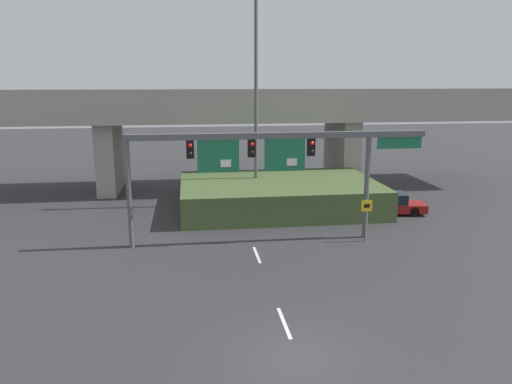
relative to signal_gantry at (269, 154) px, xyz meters
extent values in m
plane|color=#2D2D30|center=(-0.94, -11.46, -4.82)|extent=(160.00, 160.00, 0.00)
cube|color=silver|center=(-0.94, -9.32, -4.82)|extent=(0.14, 2.40, 0.01)
cube|color=silver|center=(-0.94, -2.03, -4.82)|extent=(0.14, 2.40, 0.01)
cube|color=silver|center=(-0.94, 5.25, -4.82)|extent=(0.14, 2.40, 0.01)
cube|color=silver|center=(-0.94, 12.54, -4.82)|extent=(0.14, 2.40, 0.01)
cube|color=silver|center=(-0.94, 19.83, -4.82)|extent=(0.14, 2.40, 0.01)
cylinder|color=#515456|center=(-7.32, 0.02, -1.85)|extent=(0.28, 0.28, 5.95)
cylinder|color=#515456|center=(5.44, 0.02, -1.85)|extent=(0.28, 0.28, 5.95)
cube|color=#515456|center=(0.61, 0.02, 0.97)|extent=(15.87, 0.32, 0.32)
cube|color=black|center=(-4.13, 0.02, 0.33)|extent=(0.40, 0.28, 0.95)
sphere|color=red|center=(-4.13, -0.15, 0.55)|extent=(0.22, 0.22, 0.22)
sphere|color=black|center=(-4.13, -0.15, 0.12)|extent=(0.22, 0.22, 0.22)
cube|color=black|center=(-0.94, 0.02, 0.33)|extent=(0.40, 0.28, 0.95)
sphere|color=red|center=(-0.94, -0.15, 0.55)|extent=(0.22, 0.22, 0.22)
sphere|color=black|center=(-0.94, -0.15, 0.12)|extent=(0.22, 0.22, 0.22)
cube|color=black|center=(2.25, 0.02, 0.33)|extent=(0.40, 0.28, 0.95)
sphere|color=red|center=(2.25, -0.15, 0.55)|extent=(0.22, 0.22, 0.22)
sphere|color=black|center=(2.25, -0.15, 0.12)|extent=(0.22, 0.22, 0.22)
cube|color=#196B42|center=(-2.69, -0.08, -0.04)|extent=(2.17, 0.08, 1.70)
cube|color=white|center=(-2.32, -0.13, -0.43)|extent=(0.54, 0.03, 0.37)
cube|color=#196B42|center=(0.82, -0.08, -0.05)|extent=(2.16, 0.08, 1.71)
cube|color=white|center=(1.19, -0.13, -0.43)|extent=(0.54, 0.03, 0.38)
cube|color=#196B42|center=(7.15, -0.04, 0.49)|extent=(2.50, 0.07, 0.64)
cylinder|color=#4C4C4C|center=(5.23, -0.67, -3.64)|extent=(0.08, 0.08, 2.36)
cube|color=yellow|center=(5.23, -0.71, -2.81)|extent=(0.60, 0.03, 0.60)
cube|color=black|center=(5.23, -0.73, -2.81)|extent=(0.33, 0.01, 0.21)
cylinder|color=#515456|center=(0.42, 8.34, 2.63)|extent=(0.24, 0.24, 14.91)
cube|color=gray|center=(-0.94, 14.40, 1.45)|extent=(44.34, 7.36, 1.61)
cube|color=gray|center=(-0.94, 10.92, 2.71)|extent=(44.34, 0.40, 0.90)
cube|color=gray|center=(-10.36, 14.40, -2.09)|extent=(1.40, 5.89, 5.47)
cube|color=gray|center=(8.48, 14.40, -2.09)|extent=(1.40, 5.89, 5.47)
cube|color=#42562D|center=(1.82, 7.02, -3.87)|extent=(13.23, 9.05, 1.91)
cube|color=maroon|center=(8.86, 4.73, -4.39)|extent=(4.76, 2.47, 0.55)
cube|color=black|center=(8.68, 4.76, -3.78)|extent=(2.58, 1.96, 0.66)
cylinder|color=black|center=(10.37, 5.31, -4.50)|extent=(0.67, 0.31, 0.64)
cylinder|color=black|center=(10.13, 3.74, -4.50)|extent=(0.67, 0.31, 0.64)
cylinder|color=black|center=(7.59, 5.73, -4.50)|extent=(0.67, 0.31, 0.64)
cylinder|color=black|center=(7.35, 4.16, -4.50)|extent=(0.67, 0.31, 0.64)
camera|label=1|loc=(-4.21, -25.71, 3.85)|focal=35.00mm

